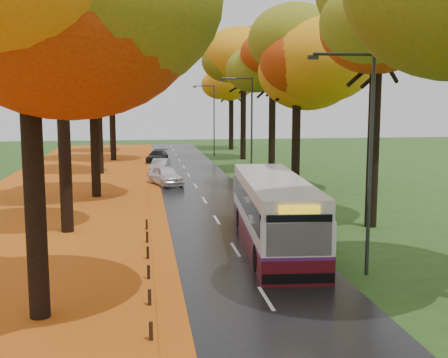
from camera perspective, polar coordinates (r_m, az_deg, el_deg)
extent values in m
cube|color=black|center=(36.64, -2.17, -1.91)|extent=(6.50, 90.00, 0.04)
cube|color=silver|center=(36.63, -2.17, -1.88)|extent=(0.12, 90.00, 0.01)
cube|color=#93470D|center=(36.81, -16.25, -2.20)|extent=(12.00, 90.00, 0.02)
cube|color=#DD5E16|center=(36.44, -6.95, -1.98)|extent=(0.90, 90.00, 0.01)
cylinder|color=black|center=(16.80, -18.78, 0.58)|extent=(0.60, 0.60, 8.58)
cylinder|color=black|center=(27.69, -15.94, 4.07)|extent=(0.60, 0.60, 9.15)
ellipsoid|color=gold|center=(27.91, -16.41, 15.86)|extent=(8.00, 8.00, 6.24)
cylinder|color=black|center=(37.59, -13.00, 4.25)|extent=(0.60, 0.60, 8.00)
ellipsoid|color=gold|center=(37.61, -13.24, 11.87)|extent=(9.20, 9.20, 7.18)
cylinder|color=black|center=(49.56, -12.59, 5.46)|extent=(0.60, 0.60, 8.58)
ellipsoid|color=gold|center=(49.63, -12.78, 11.65)|extent=(8.00, 8.00, 6.24)
cylinder|color=black|center=(60.49, -11.26, 6.20)|extent=(0.60, 0.60, 9.15)
ellipsoid|color=gold|center=(60.59, -11.41, 11.61)|extent=(9.20, 9.20, 7.18)
cylinder|color=black|center=(70.52, -11.33, 5.97)|extent=(0.60, 0.60, 8.00)
ellipsoid|color=gold|center=(70.53, -11.44, 10.03)|extent=(8.00, 8.00, 6.24)
cylinder|color=black|center=(28.76, 14.96, 4.30)|extent=(0.60, 0.60, 9.22)
ellipsoid|color=#BA490E|center=(28.99, 15.38, 15.73)|extent=(8.20, 8.20, 6.40)
cylinder|color=black|center=(39.92, 7.34, 4.74)|extent=(0.60, 0.60, 8.19)
ellipsoid|color=#BA490E|center=(39.96, 7.47, 12.09)|extent=(9.20, 9.20, 7.18)
cylinder|color=black|center=(49.73, 4.91, 5.70)|extent=(0.60, 0.60, 8.70)
ellipsoid|color=#BA490E|center=(49.81, 4.99, 11.97)|extent=(8.20, 8.20, 6.40)
cylinder|color=black|center=(60.37, 1.97, 6.38)|extent=(0.60, 0.60, 9.22)
ellipsoid|color=#BA490E|center=(60.48, 1.99, 11.84)|extent=(9.20, 9.20, 7.18)
cylinder|color=black|center=(72.31, 0.74, 6.25)|extent=(0.60, 0.60, 8.19)
ellipsoid|color=#BA490E|center=(72.33, 0.74, 10.30)|extent=(8.20, 8.20, 6.40)
cube|color=black|center=(15.53, -7.43, -15.10)|extent=(0.11, 0.11, 0.52)
cube|color=black|center=(17.95, -7.57, -11.85)|extent=(0.11, 0.11, 0.52)
cube|color=black|center=(20.41, -7.67, -9.38)|extent=(0.11, 0.11, 0.52)
cube|color=black|center=(22.91, -7.75, -7.44)|extent=(0.11, 0.11, 0.52)
cube|color=black|center=(25.42, -7.81, -5.89)|extent=(0.11, 0.11, 0.52)
cube|color=black|center=(27.95, -7.86, -4.61)|extent=(0.11, 0.11, 0.52)
cylinder|color=#333538|center=(20.65, 14.63, 1.26)|extent=(0.14, 0.14, 8.00)
cylinder|color=#333538|center=(20.17, 12.09, 12.29)|extent=(2.20, 0.11, 0.11)
cube|color=#333538|center=(19.81, 9.02, 12.10)|extent=(0.35, 0.18, 0.14)
cylinder|color=#333538|center=(41.73, 2.82, 4.80)|extent=(0.14, 0.14, 8.00)
cylinder|color=#333538|center=(41.50, 1.35, 10.18)|extent=(2.20, 0.11, 0.11)
cube|color=#333538|center=(41.32, -0.18, 10.02)|extent=(0.35, 0.18, 0.14)
cylinder|color=#333538|center=(63.44, -1.01, 5.91)|extent=(0.14, 0.14, 8.00)
cylinder|color=#333538|center=(63.28, -2.03, 9.43)|extent=(2.20, 0.11, 0.11)
cube|color=#333538|center=(63.17, -3.03, 9.32)|extent=(0.35, 0.18, 0.14)
cube|color=#4C0B12|center=(24.76, 5.03, -5.65)|extent=(3.42, 11.37, 0.92)
cube|color=silver|center=(24.52, 5.06, -3.11)|extent=(3.42, 11.37, 1.32)
cube|color=silver|center=(24.34, 5.09, -0.76)|extent=(3.35, 11.14, 0.71)
cube|color=#511A5B|center=(24.64, 5.05, -4.50)|extent=(3.44, 11.39, 0.12)
cube|color=black|center=(24.44, 5.07, -2.17)|extent=(3.38, 10.48, 0.87)
cube|color=black|center=(19.12, 7.63, -5.72)|extent=(2.24, 0.24, 1.43)
cube|color=yellow|center=(18.93, 7.68, -3.11)|extent=(1.40, 0.17, 0.29)
cube|color=black|center=(19.54, 7.54, -9.97)|extent=(2.50, 0.32, 0.36)
cylinder|color=black|center=(20.94, 3.49, -8.04)|extent=(0.36, 1.04, 1.02)
cylinder|color=black|center=(21.35, 9.69, -7.83)|extent=(0.36, 1.04, 1.02)
cylinder|color=black|center=(27.86, 1.63, -3.97)|extent=(0.36, 1.04, 1.02)
cylinder|color=black|center=(28.17, 6.31, -3.89)|extent=(0.36, 1.04, 1.02)
imported|color=silver|center=(42.21, -5.94, 0.36)|extent=(2.90, 4.42, 1.40)
imported|color=gray|center=(49.07, -6.51, 1.32)|extent=(2.06, 3.93, 1.23)
imported|color=black|center=(57.97, -6.79, 2.33)|extent=(2.66, 4.44, 1.21)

